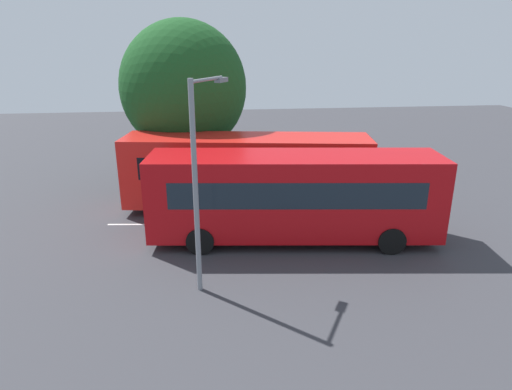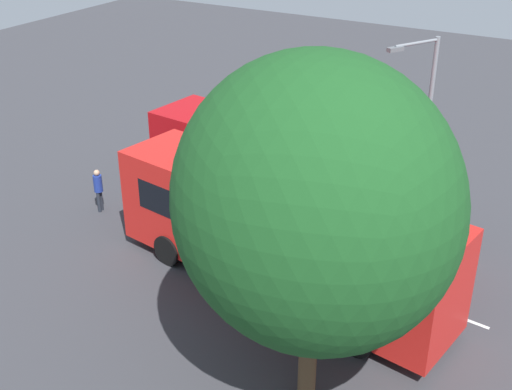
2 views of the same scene
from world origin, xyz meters
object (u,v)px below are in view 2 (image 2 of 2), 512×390
object	(u,v)px
bus_center_left	(278,232)
pedestrian	(98,187)
bus_far_left	(289,176)
depot_tree	(315,206)
street_lamp	(424,116)

from	to	relation	value
bus_center_left	pedestrian	xyz separation A→B (m)	(8.02, -1.01, -0.91)
bus_far_left	depot_tree	size ratio (longest dim) A/B	1.32
street_lamp	bus_far_left	bearing A→B (deg)	-19.37
bus_far_left	depot_tree	distance (m)	9.13
street_lamp	bus_center_left	bearing A→B (deg)	12.24
bus_center_left	depot_tree	world-z (taller)	depot_tree
pedestrian	street_lamp	xyz separation A→B (m)	(-10.13, -5.70, 2.80)
street_lamp	depot_tree	bearing A→B (deg)	33.62
bus_far_left	pedestrian	xyz separation A→B (m)	(6.55, 2.60, -0.91)
bus_far_left	depot_tree	world-z (taller)	depot_tree
bus_center_left	pedestrian	bearing A→B (deg)	1.82
bus_center_left	street_lamp	bearing A→B (deg)	-98.49
pedestrian	street_lamp	world-z (taller)	street_lamp
bus_center_left	bus_far_left	bearing A→B (deg)	-58.79
bus_far_left	depot_tree	bearing A→B (deg)	127.09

